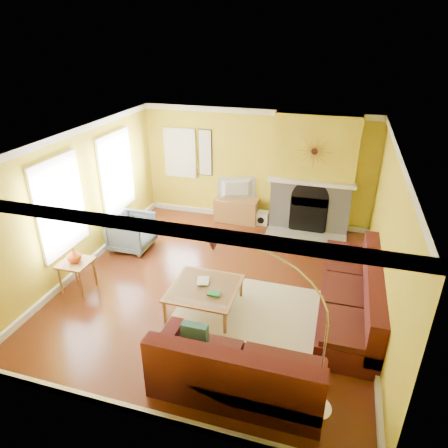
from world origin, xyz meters
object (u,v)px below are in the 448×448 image
(media_console, at_px, (236,210))
(side_table, at_px, (78,276))
(arc_lamp, at_px, (272,331))
(sectional_sofa, at_px, (283,300))
(armchair, at_px, (132,232))
(coffee_table, at_px, (205,298))

(media_console, relative_size, side_table, 1.79)
(side_table, relative_size, arc_lamp, 0.26)
(arc_lamp, bearing_deg, sectional_sofa, 92.54)
(armchair, bearing_deg, media_console, -42.22)
(side_table, bearing_deg, arc_lamp, -20.62)
(media_console, xyz_separation_m, arc_lamp, (1.76, -5.05, 0.83))
(media_console, height_order, side_table, side_table)
(media_console, distance_m, side_table, 4.14)
(media_console, xyz_separation_m, side_table, (-1.99, -3.64, 0.00))
(sectional_sofa, xyz_separation_m, armchair, (-3.48, 1.54, -0.07))
(coffee_table, bearing_deg, media_console, 96.19)
(armchair, xyz_separation_m, side_table, (-0.20, -1.67, -0.09))
(armchair, distance_m, side_table, 1.68)
(coffee_table, relative_size, armchair, 1.33)
(armchair, height_order, arc_lamp, arc_lamp)
(media_console, bearing_deg, side_table, -118.65)
(sectional_sofa, distance_m, coffee_table, 1.33)
(coffee_table, height_order, media_console, media_console)
(media_console, bearing_deg, coffee_table, -83.81)
(coffee_table, xyz_separation_m, arc_lamp, (1.38, -1.53, 0.89))
(media_console, xyz_separation_m, armchair, (-1.79, -1.97, 0.09))
(side_table, bearing_deg, coffee_table, 2.84)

